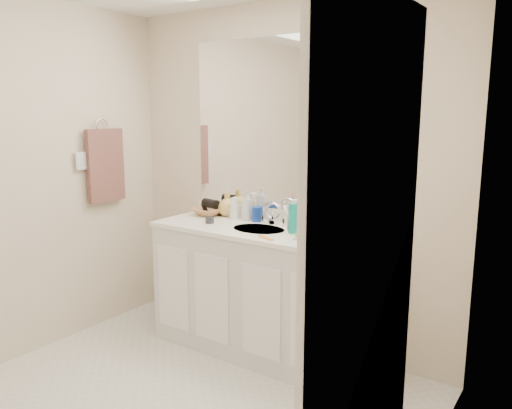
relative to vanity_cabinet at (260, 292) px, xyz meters
name	(u,v)px	position (x,y,z in m)	size (l,w,h in m)	color
wall_back	(282,177)	(0.00, 0.28, 0.77)	(2.60, 0.02, 2.40)	beige
wall_left	(3,183)	(-1.30, -1.02, 0.77)	(0.02, 2.60, 2.40)	beige
wall_right	(404,244)	(1.30, -1.02, 0.77)	(0.02, 2.60, 2.40)	beige
vanity_cabinet	(260,292)	(0.00, 0.00, 0.00)	(1.50, 0.55, 0.85)	silver
countertop	(260,230)	(0.00, 0.00, 0.44)	(1.52, 0.57, 0.03)	white
backsplash	(281,216)	(0.00, 0.26, 0.50)	(1.52, 0.03, 0.08)	white
sink_basin	(259,230)	(0.00, -0.02, 0.44)	(0.37, 0.37, 0.02)	#B9AFA2
faucet	(273,216)	(0.00, 0.16, 0.51)	(0.02, 0.02, 0.11)	silver
mirror	(282,125)	(0.00, 0.27, 1.14)	(1.48, 0.01, 1.20)	white
blue_mug	(257,214)	(-0.14, 0.16, 0.51)	(0.08, 0.08, 0.11)	#16379A
tan_cup	(293,222)	(0.21, 0.08, 0.51)	(0.08, 0.08, 0.10)	tan
toothbrush	(294,208)	(0.22, 0.08, 0.60)	(0.01, 0.01, 0.20)	#FF43A2
mouthwash_bottle	(295,218)	(0.25, 0.02, 0.55)	(0.08, 0.08, 0.19)	#0C9486
soap_dish	(303,238)	(0.38, -0.10, 0.46)	(0.10, 0.08, 0.01)	silver
green_soap	(303,235)	(0.38, -0.10, 0.48)	(0.08, 0.05, 0.03)	#97CA31
orange_comb	(266,238)	(0.18, -0.21, 0.46)	(0.14, 0.03, 0.01)	orange
dark_jar	(210,220)	(-0.38, -0.07, 0.48)	(0.06, 0.06, 0.04)	#2B2A30
extra_white_bottle	(235,208)	(-0.32, 0.14, 0.53)	(0.05, 0.05, 0.16)	white
soap_bottle_white	(247,205)	(-0.23, 0.17, 0.56)	(0.08, 0.08, 0.21)	silver
soap_bottle_cream	(235,208)	(-0.33, 0.16, 0.53)	(0.07, 0.07, 0.15)	beige
soap_bottle_yellow	(227,204)	(-0.43, 0.19, 0.55)	(0.14, 0.14, 0.18)	#D6B053
wicker_basket	(209,211)	(-0.56, 0.14, 0.48)	(0.24, 0.24, 0.06)	#B17547
hair_dryer	(211,204)	(-0.54, 0.14, 0.54)	(0.07, 0.07, 0.14)	black
towel_ring	(102,125)	(-1.27, -0.25, 1.12)	(0.11, 0.11, 0.01)	silver
hand_towel	(106,165)	(-1.25, -0.25, 0.82)	(0.04, 0.32, 0.55)	#4C2D29
switch_plate	(81,161)	(-1.27, -0.45, 0.88)	(0.01, 0.09, 0.13)	silver
door	(365,326)	(1.29, -1.32, 0.57)	(0.02, 0.82, 2.00)	white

